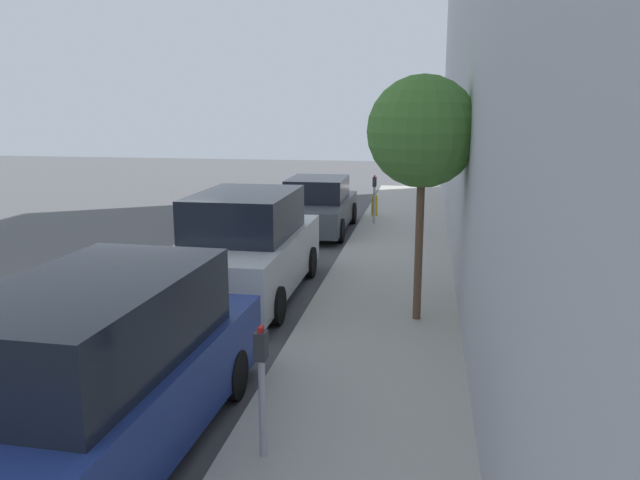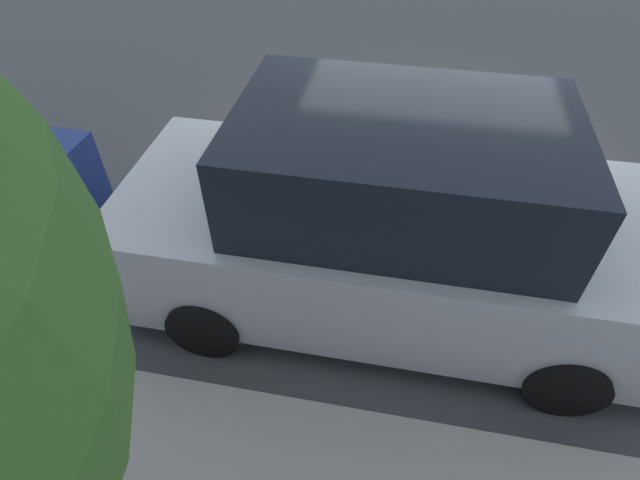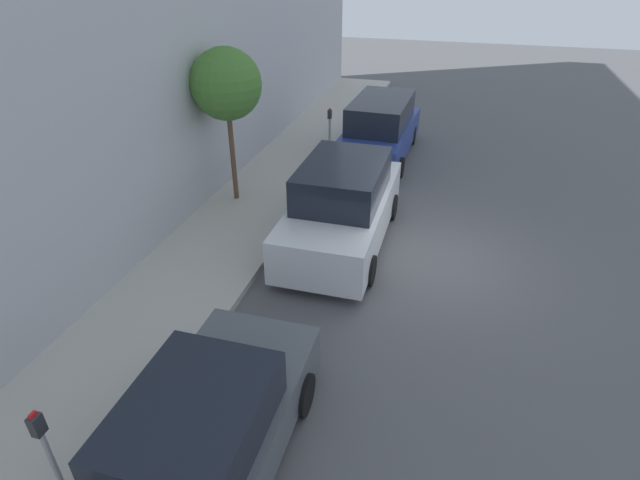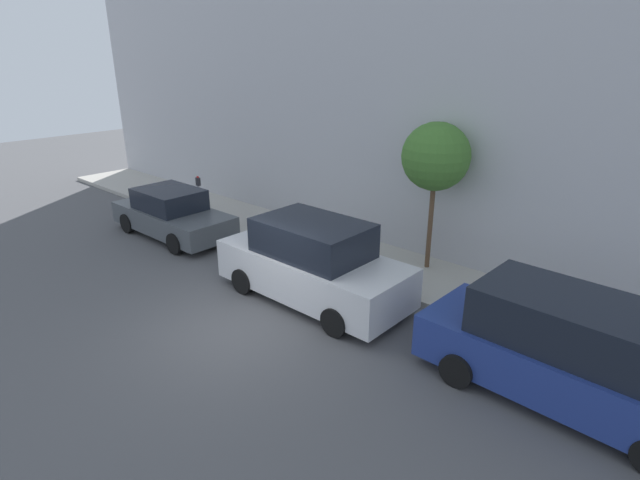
{
  "view_description": "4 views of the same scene",
  "coord_description": "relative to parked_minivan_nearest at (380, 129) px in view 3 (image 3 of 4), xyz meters",
  "views": [
    {
      "loc": [
        5.45,
        -11.25,
        3.54
      ],
      "look_at": [
        3.45,
        0.39,
        1.0
      ],
      "focal_mm": 35.0,
      "sensor_mm": 36.0,
      "label": 1
    },
    {
      "loc": [
        5.45,
        -0.24,
        3.83
      ],
      "look_at": [
        2.53,
        -0.79,
        1.0
      ],
      "focal_mm": 28.0,
      "sensor_mm": 36.0,
      "label": 2
    },
    {
      "loc": [
        -0.15,
        9.65,
        6.02
      ],
      "look_at": [
        2.19,
        1.48,
        1.0
      ],
      "focal_mm": 28.0,
      "sensor_mm": 36.0,
      "label": 3
    },
    {
      "loc": [
        -5.81,
        -7.59,
        5.63
      ],
      "look_at": [
        3.27,
        0.58,
        1.0
      ],
      "focal_mm": 28.0,
      "sensor_mm": 36.0,
      "label": 4
    }
  ],
  "objects": [
    {
      "name": "parking_meter_near",
      "position": [
        1.66,
        0.09,
        0.06
      ],
      "size": [
        0.11,
        0.15,
        1.35
      ],
      "color": "#ADADB2",
      "rests_on": "sidewalk"
    },
    {
      "name": "parked_sedan_third",
      "position": [
        0.09,
        12.1,
        -0.2
      ],
      "size": [
        1.92,
        4.51,
        1.54
      ],
      "color": "#4C5156",
      "rests_on": "ground_plane"
    },
    {
      "name": "street_tree",
      "position": [
        3.08,
        4.48,
        2.23
      ],
      "size": [
        1.73,
        1.73,
        3.88
      ],
      "color": "brown",
      "rests_on": "sidewalk"
    },
    {
      "name": "parking_meter_far",
      "position": [
        1.66,
        12.83,
        0.1
      ],
      "size": [
        0.11,
        0.15,
        1.42
      ],
      "color": "#ADADB2",
      "rests_on": "sidewalk"
    },
    {
      "name": "parked_minivan_nearest",
      "position": [
        0.0,
        0.0,
        0.0
      ],
      "size": [
        2.04,
        4.95,
        1.9
      ],
      "color": "navy",
      "rests_on": "ground_plane"
    },
    {
      "name": "sidewalk",
      "position": [
        2.49,
        5.92,
        -0.85
      ],
      "size": [
        2.55,
        32.0,
        0.15
      ],
      "color": "#B2ADA3",
      "rests_on": "ground_plane"
    },
    {
      "name": "ground_plane",
      "position": [
        -2.29,
        5.92,
        -0.92
      ],
      "size": [
        60.0,
        60.0,
        0.0
      ],
      "primitive_type": "plane",
      "color": "#515154"
    },
    {
      "name": "parked_suv_second",
      "position": [
        -0.15,
        5.71,
        0.01
      ],
      "size": [
        2.08,
        4.8,
        1.98
      ],
      "color": "silver",
      "rests_on": "ground_plane"
    }
  ]
}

